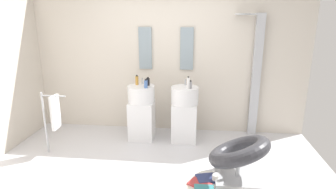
{
  "coord_description": "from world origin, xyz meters",
  "views": [
    {
      "loc": [
        0.56,
        -3.17,
        2.02
      ],
      "look_at": [
        0.15,
        0.55,
        0.95
      ],
      "focal_mm": 29.94,
      "sensor_mm": 36.0,
      "label": 1
    }
  ],
  "objects": [
    {
      "name": "soap_bottle_blue",
      "position": [
        -0.25,
        1.03,
        0.98
      ],
      "size": [
        0.06,
        0.06,
        0.14
      ],
      "color": "#4C72B7",
      "rests_on": "pedestal_sink_left"
    },
    {
      "name": "area_rug",
      "position": [
        0.6,
        -0.12,
        0.01
      ],
      "size": [
        1.12,
        0.61,
        0.01
      ],
      "primitive_type": "cube",
      "color": "white",
      "rests_on": "ground_plane"
    },
    {
      "name": "lounge_chair",
      "position": [
        1.09,
        0.03,
        0.35
      ],
      "size": [
        1.07,
        1.07,
        0.65
      ],
      "color": "#B7BABF",
      "rests_on": "ground_plane"
    },
    {
      "name": "soap_bottle_grey",
      "position": [
        0.44,
        1.07,
        0.97
      ],
      "size": [
        0.05,
        0.05,
        0.13
      ],
      "color": "#99999E",
      "rests_on": "pedestal_sink_right"
    },
    {
      "name": "magazine_navy",
      "position": [
        0.71,
        -0.03,
        0.03
      ],
      "size": [
        0.29,
        0.27,
        0.03
      ],
      "primitive_type": "cube",
      "rotation": [
        0.0,
        0.0,
        0.26
      ],
      "color": "navy",
      "rests_on": "area_rug"
    },
    {
      "name": "ground_plane",
      "position": [
        0.0,
        0.0,
        -0.02
      ],
      "size": [
        4.8,
        3.6,
        0.04
      ],
      "primitive_type": "cube",
      "color": "silver"
    },
    {
      "name": "soap_bottle_black",
      "position": [
        -0.25,
        1.18,
        0.98
      ],
      "size": [
        0.06,
        0.06,
        0.14
      ],
      "color": "black",
      "rests_on": "pedestal_sink_left"
    },
    {
      "name": "magazine_red",
      "position": [
        0.62,
        -0.16,
        0.02
      ],
      "size": [
        0.32,
        0.29,
        0.03
      ],
      "primitive_type": "cube",
      "rotation": [
        0.0,
        0.0,
        -0.54
      ],
      "color": "#B73838",
      "rests_on": "area_rug"
    },
    {
      "name": "rear_partition",
      "position": [
        0.0,
        1.65,
        1.3
      ],
      "size": [
        4.8,
        0.1,
        2.6
      ],
      "primitive_type": "cube",
      "color": "beige",
      "rests_on": "ground_plane"
    },
    {
      "name": "soap_bottle_amber",
      "position": [
        -0.43,
        1.21,
        0.99
      ],
      "size": [
        0.05,
        0.05,
        0.16
      ],
      "color": "#C68C38",
      "rests_on": "pedestal_sink_left"
    },
    {
      "name": "vanity_mirror_left",
      "position": [
        -0.36,
        1.58,
        1.47
      ],
      "size": [
        0.22,
        0.03,
        0.71
      ],
      "primitive_type": "cube",
      "color": "#8C9EA8"
    },
    {
      "name": "soap_bottle_clear",
      "position": [
        0.4,
        1.25,
        0.98
      ],
      "size": [
        0.04,
        0.04,
        0.14
      ],
      "color": "silver",
      "rests_on": "pedestal_sink_right"
    },
    {
      "name": "vanity_mirror_right",
      "position": [
        0.36,
        1.58,
        1.47
      ],
      "size": [
        0.22,
        0.03,
        0.71
      ],
      "primitive_type": "cube",
      "color": "#8C9EA8"
    },
    {
      "name": "soap_bottle_white",
      "position": [
        0.41,
        1.03,
        1.01
      ],
      "size": [
        0.04,
        0.04,
        0.2
      ],
      "color": "white",
      "rests_on": "pedestal_sink_right"
    },
    {
      "name": "towel_rack",
      "position": [
        -1.52,
        0.47,
        0.63
      ],
      "size": [
        0.37,
        0.22,
        0.95
      ],
      "color": "#B7BABF",
      "rests_on": "ground_plane"
    },
    {
      "name": "magazine_teal",
      "position": [
        0.67,
        -0.27,
        0.03
      ],
      "size": [
        0.24,
        0.17,
        0.04
      ],
      "primitive_type": "cube",
      "rotation": [
        0.0,
        0.0,
        0.02
      ],
      "color": "teal",
      "rests_on": "area_rug"
    },
    {
      "name": "shower_column",
      "position": [
        1.5,
        1.53,
        1.08
      ],
      "size": [
        0.49,
        0.24,
        2.05
      ],
      "color": "#B7BABF",
      "rests_on": "ground_plane"
    },
    {
      "name": "pedestal_sink_right",
      "position": [
        0.36,
        1.14,
        0.48
      ],
      "size": [
        0.44,
        0.44,
        1.01
      ],
      "color": "white",
      "rests_on": "ground_plane"
    },
    {
      "name": "pedestal_sink_left",
      "position": [
        -0.36,
        1.14,
        0.48
      ],
      "size": [
        0.44,
        0.44,
        1.01
      ],
      "color": "white",
      "rests_on": "ground_plane"
    },
    {
      "name": "coffee_mug",
      "position": [
        0.81,
        -0.06,
        0.06
      ],
      "size": [
        0.08,
        0.08,
        0.1
      ],
      "primitive_type": "cylinder",
      "color": "white",
      "rests_on": "area_rug"
    }
  ]
}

